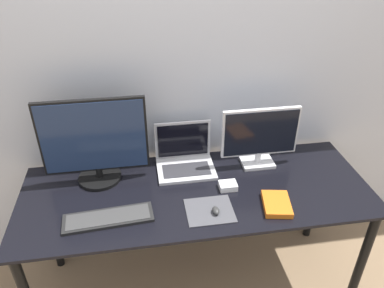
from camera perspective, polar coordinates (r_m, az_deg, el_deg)
wall_back at (r=2.17m, az=-1.09°, el=9.87°), size 7.00×0.05×2.50m
desk at (r=2.12m, az=0.72°, el=-9.18°), size 1.90×0.72×0.78m
monitor_left at (r=2.06m, az=-14.63°, el=0.22°), size 0.57×0.24×0.49m
monitor_right at (r=2.18m, az=10.33°, el=1.17°), size 0.45×0.13×0.37m
laptop at (r=2.20m, az=-1.13°, el=-1.99°), size 0.33×0.25×0.26m
keyboard at (r=1.92m, az=-12.63°, el=-10.95°), size 0.45×0.17×0.02m
mousepad at (r=1.92m, az=2.70°, el=-10.09°), size 0.24×0.21×0.00m
mouse at (r=1.90m, az=3.65°, el=-10.09°), size 0.04×0.06×0.03m
book at (r=1.99m, az=12.78°, el=-8.90°), size 0.17×0.21×0.03m
power_brick at (r=2.06m, az=5.49°, el=-6.36°), size 0.10×0.08×0.03m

